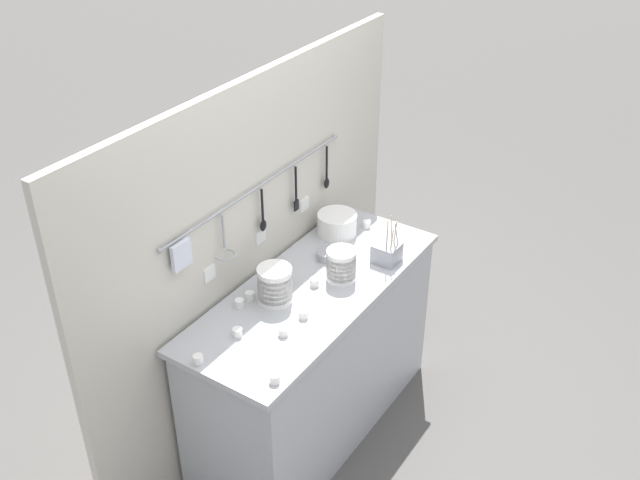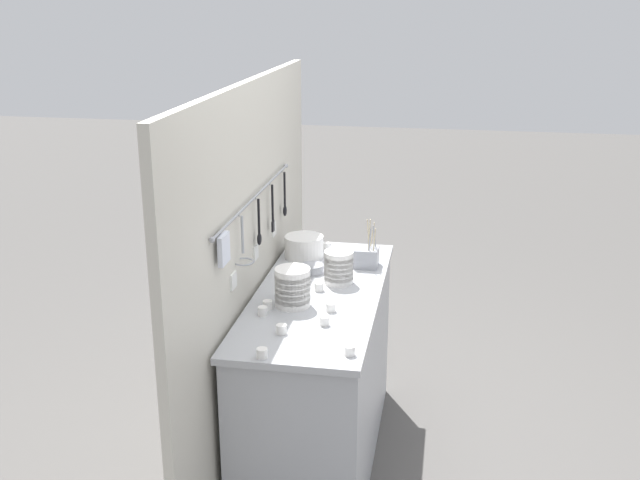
% 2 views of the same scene
% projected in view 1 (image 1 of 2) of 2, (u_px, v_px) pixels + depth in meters
% --- Properties ---
extents(ground_plane, '(20.00, 20.00, 0.00)m').
position_uv_depth(ground_plane, '(314.00, 423.00, 4.06)').
color(ground_plane, '#514F4C').
extents(counter, '(1.51, 0.59, 0.91)m').
position_uv_depth(counter, '(313.00, 359.00, 3.82)').
color(counter, '#ADAFB5').
rests_on(counter, ground).
extents(back_wall, '(2.31, 0.11, 1.90)m').
position_uv_depth(back_wall, '(258.00, 260.00, 3.71)').
color(back_wall, beige).
rests_on(back_wall, ground).
extents(bowl_stack_wide_centre, '(0.14, 0.14, 0.16)m').
position_uv_depth(bowl_stack_wide_centre, '(341.00, 265.00, 3.59)').
color(bowl_stack_wide_centre, white).
rests_on(bowl_stack_wide_centre, counter).
extents(bowl_stack_short_front, '(0.16, 0.16, 0.18)m').
position_uv_depth(bowl_stack_short_front, '(275.00, 285.00, 3.44)').
color(bowl_stack_short_front, white).
rests_on(bowl_stack_short_front, counter).
extents(plate_stack, '(0.21, 0.21, 0.12)m').
position_uv_depth(plate_stack, '(337.00, 224.00, 3.95)').
color(plate_stack, white).
rests_on(plate_stack, counter).
extents(steel_mixing_bowl, '(0.12, 0.12, 0.04)m').
position_uv_depth(steel_mixing_bowl, '(328.00, 255.00, 3.77)').
color(steel_mixing_bowl, '#93969E').
rests_on(steel_mixing_bowl, counter).
extents(cutlery_caddy, '(0.12, 0.12, 0.27)m').
position_uv_depth(cutlery_caddy, '(387.00, 252.00, 3.73)').
color(cutlery_caddy, '#93969E').
rests_on(cutlery_caddy, counter).
extents(cup_centre, '(0.04, 0.04, 0.04)m').
position_uv_depth(cup_centre, '(198.00, 359.00, 3.11)').
color(cup_centre, white).
rests_on(cup_centre, counter).
extents(cup_front_right, '(0.04, 0.04, 0.04)m').
position_uv_depth(cup_front_right, '(237.00, 332.00, 3.26)').
color(cup_front_right, white).
rests_on(cup_front_right, counter).
extents(cup_back_left, '(0.04, 0.04, 0.04)m').
position_uv_depth(cup_back_left, '(303.00, 314.00, 3.36)').
color(cup_back_left, white).
rests_on(cup_back_left, counter).
extents(cup_back_right, '(0.04, 0.04, 0.04)m').
position_uv_depth(cup_back_right, '(240.00, 303.00, 3.43)').
color(cup_back_right, white).
rests_on(cup_back_right, counter).
extents(cup_front_left, '(0.04, 0.04, 0.04)m').
position_uv_depth(cup_front_left, '(314.00, 282.00, 3.57)').
color(cup_front_left, white).
rests_on(cup_front_left, counter).
extents(cup_edge_far, '(0.04, 0.04, 0.04)m').
position_uv_depth(cup_edge_far, '(283.00, 331.00, 3.26)').
color(cup_edge_far, white).
rests_on(cup_edge_far, counter).
extents(cup_by_caddy, '(0.04, 0.04, 0.04)m').
position_uv_depth(cup_by_caddy, '(367.00, 224.00, 4.02)').
color(cup_by_caddy, white).
rests_on(cup_by_caddy, counter).
extents(cup_beside_plates, '(0.04, 0.04, 0.04)m').
position_uv_depth(cup_beside_plates, '(275.00, 378.00, 3.01)').
color(cup_beside_plates, white).
rests_on(cup_beside_plates, counter).
extents(cup_mid_row, '(0.04, 0.04, 0.04)m').
position_uv_depth(cup_mid_row, '(250.00, 296.00, 3.48)').
color(cup_mid_row, white).
rests_on(cup_mid_row, counter).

